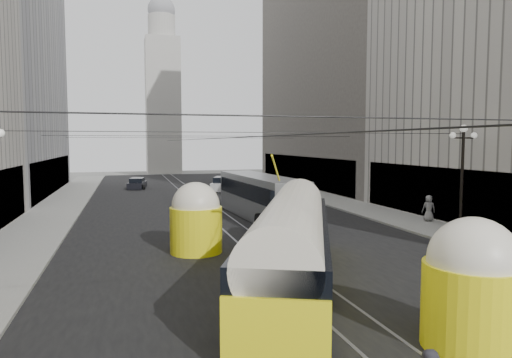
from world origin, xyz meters
TOP-DOWN VIEW (x-y plane):
  - road at (0.00, 32.50)m, footprint 20.00×85.00m
  - sidewalk_left at (-12.00, 36.00)m, footprint 4.00×72.00m
  - sidewalk_right at (12.00, 36.00)m, footprint 4.00×72.00m
  - rail_left at (-0.75, 32.50)m, footprint 0.12×85.00m
  - rail_right at (0.75, 32.50)m, footprint 0.12×85.00m
  - building_right_far at (20.00, 48.00)m, footprint 12.60×32.60m
  - distant_tower at (0.00, 80.00)m, footprint 6.00×6.00m
  - lamppost_right_mid at (12.60, 18.00)m, footprint 1.86×0.44m
  - catenary at (0.12, 31.49)m, footprint 25.00×72.00m
  - streetcar at (-0.50, 11.52)m, footprint 8.09×15.18m
  - city_bus at (2.72, 26.90)m, footprint 3.31×12.35m
  - sedan_white_far at (3.99, 46.31)m, footprint 3.68×5.42m
  - sedan_dark_far at (-5.37, 51.26)m, footprint 2.45×4.34m
  - pedestrian_crossing_b at (2.77, 4.85)m, footprint 1.05×1.13m
  - pedestrian_sidewalk_right at (13.14, 21.71)m, footprint 1.00×0.79m

SIDE VIEW (x-z plane):
  - road at x=0.00m, z-range -0.01..0.01m
  - rail_left at x=-0.75m, z-range -0.02..0.02m
  - rail_right at x=0.75m, z-range -0.02..0.02m
  - sidewalk_left at x=-12.00m, z-range 0.00..0.15m
  - sidewalk_right at x=12.00m, z-range 0.00..0.15m
  - sedan_dark_far at x=-5.37m, z-range -0.06..1.23m
  - sedan_white_far at x=3.99m, z-range -0.07..1.51m
  - pedestrian_crossing_b at x=2.77m, z-range 0.00..1.86m
  - pedestrian_sidewalk_right at x=13.14m, z-range 0.15..1.93m
  - city_bus at x=2.72m, z-range 0.15..3.25m
  - streetcar at x=-0.50m, z-range -0.04..3.54m
  - lamppost_right_mid at x=12.60m, z-range 0.56..6.93m
  - catenary at x=0.12m, z-range 5.77..6.00m
  - distant_tower at x=0.00m, z-range -0.71..30.65m
  - building_right_far at x=20.00m, z-range 0.01..32.61m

